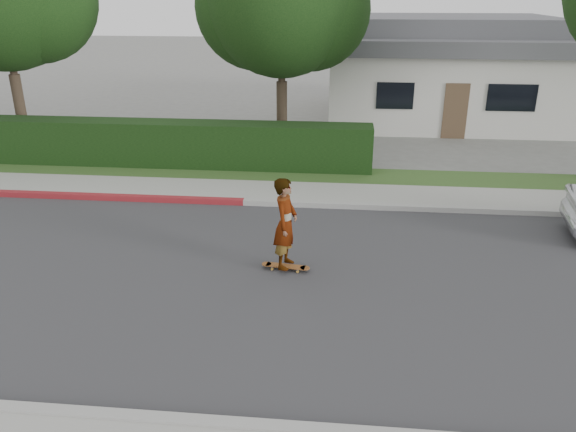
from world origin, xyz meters
name	(u,v)px	position (x,y,z in m)	size (l,w,h in m)	color
ground	(160,275)	(0.00, 0.00, 0.00)	(120.00, 120.00, 0.00)	slate
road	(160,275)	(0.00, 0.00, 0.01)	(60.00, 8.00, 0.01)	#2D2D30
curb_near	(66,414)	(0.00, -4.10, 0.07)	(60.00, 0.20, 0.15)	#9E9E99
curb_far	(207,201)	(0.00, 4.10, 0.07)	(60.00, 0.20, 0.15)	#9E9E99
curb_red_section	(30,194)	(-5.00, 4.10, 0.08)	(12.00, 0.21, 0.15)	maroon
sidewalk_far	(214,190)	(0.00, 5.00, 0.06)	(60.00, 1.60, 0.12)	gray
planting_strip	(226,173)	(0.00, 6.60, 0.05)	(60.00, 1.60, 0.10)	#2D4C1E
hedge	(136,144)	(-3.00, 7.20, 0.75)	(15.00, 1.00, 1.50)	black
tree_center	(282,4)	(1.49, 9.19, 4.90)	(5.66, 4.84, 7.44)	#33261C
house	(446,69)	(8.00, 16.00, 2.10)	(10.60, 8.60, 4.30)	beige
skateboard	(286,266)	(2.50, 0.46, 0.09)	(1.02, 0.32, 0.09)	#C38C35
skateboarder	(286,223)	(2.50, 0.46, 1.04)	(0.69, 0.45, 1.88)	white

